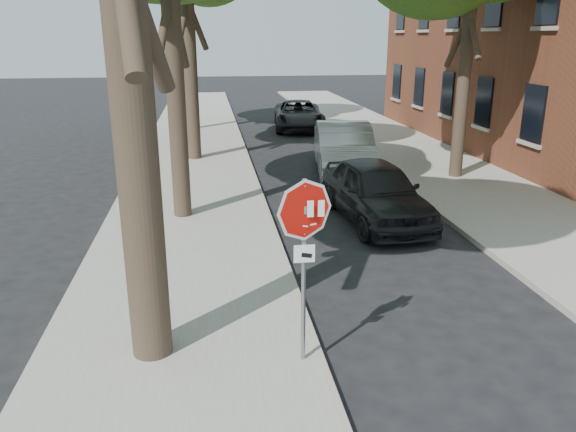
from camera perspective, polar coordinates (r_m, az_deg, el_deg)
name	(u,v)px	position (r m, az deg, el deg)	size (l,w,h in m)	color
ground	(351,362)	(8.33, 6.42, -14.53)	(120.00, 120.00, 0.00)	black
sidewalk_left	(191,172)	(19.30, -9.79, 4.45)	(4.00, 55.00, 0.12)	gray
sidewalk_right	(431,164)	(20.84, 14.34, 5.14)	(4.00, 55.00, 0.12)	gray
curb_left	(252,170)	(19.34, -3.70, 4.72)	(0.12, 55.00, 0.13)	#9E9384
curb_right	(376,166)	(20.15, 8.92, 5.07)	(0.12, 55.00, 0.13)	#9E9384
stop_sign	(304,237)	(7.30, 1.67, -2.14)	(0.76, 0.34, 2.61)	gray
car_a	(376,191)	(14.11, 8.91, 2.50)	(1.80, 4.48, 1.53)	black
car_b	(344,149)	(18.98, 5.71, 6.80)	(1.77, 5.09, 1.68)	#A6A8AE
car_d	(299,115)	(28.21, 1.09, 10.21)	(2.32, 5.04, 1.40)	black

